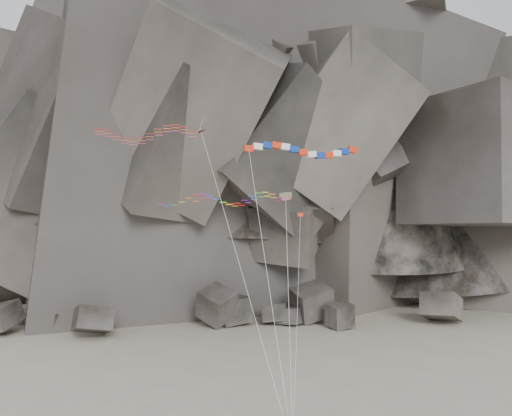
{
  "coord_description": "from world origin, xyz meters",
  "views": [
    {
      "loc": [
        -2.73,
        -44.39,
        16.19
      ],
      "look_at": [
        -0.2,
        6.0,
        17.95
      ],
      "focal_mm": 35.0,
      "sensor_mm": 36.0,
      "label": 1
    }
  ],
  "objects_px": {
    "parafoil_kite": "(219,199)",
    "pennant_kite": "(299,260)",
    "banner_kite": "(302,151)",
    "delta_kite": "(143,133)"
  },
  "relations": [
    {
      "from": "parafoil_kite",
      "to": "pennant_kite",
      "type": "bearing_deg",
      "value": -68.53
    },
    {
      "from": "pennant_kite",
      "to": "parafoil_kite",
      "type": "bearing_deg",
      "value": 133.05
    },
    {
      "from": "banner_kite",
      "to": "parafoil_kite",
      "type": "height_order",
      "value": "banner_kite"
    },
    {
      "from": "delta_kite",
      "to": "banner_kite",
      "type": "height_order",
      "value": "delta_kite"
    },
    {
      "from": "delta_kite",
      "to": "parafoil_kite",
      "type": "bearing_deg",
      "value": 14.28
    },
    {
      "from": "banner_kite",
      "to": "pennant_kite",
      "type": "relative_size",
      "value": 1.4
    },
    {
      "from": "banner_kite",
      "to": "parafoil_kite",
      "type": "relative_size",
      "value": 1.24
    },
    {
      "from": "banner_kite",
      "to": "pennant_kite",
      "type": "height_order",
      "value": "banner_kite"
    },
    {
      "from": "parafoil_kite",
      "to": "pennant_kite",
      "type": "height_order",
      "value": "parafoil_kite"
    },
    {
      "from": "pennant_kite",
      "to": "banner_kite",
      "type": "bearing_deg",
      "value": 74.38
    }
  ]
}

